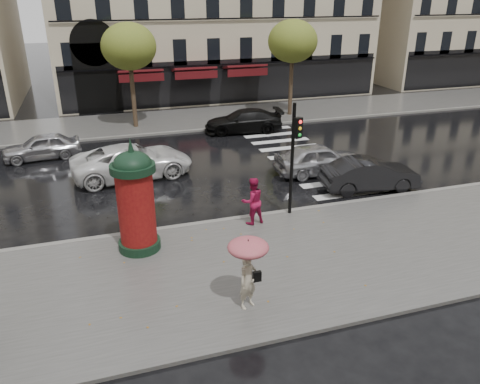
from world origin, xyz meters
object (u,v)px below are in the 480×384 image
object	(u,v)px
woman_red	(252,201)
car_black	(243,121)
car_silver	(319,159)
car_darkgrey	(370,174)
man_burgundy	(132,217)
traffic_light	(294,149)
car_far_silver	(42,147)
woman_umbrella	(248,262)
morris_column	(135,198)
car_white	(132,161)

from	to	relation	value
woman_red	car_black	bearing A→B (deg)	-115.44
woman_red	car_silver	distance (m)	6.62
car_darkgrey	man_burgundy	bearing A→B (deg)	105.88
man_burgundy	traffic_light	world-z (taller)	traffic_light
car_darkgrey	car_far_silver	size ratio (longest dim) A/B	1.11
car_far_silver	woman_umbrella	bearing A→B (deg)	15.82
traffic_light	car_darkgrey	xyz separation A→B (m)	(4.47, 1.48, -2.09)
morris_column	woman_red	bearing A→B (deg)	8.42
woman_red	car_far_silver	distance (m)	13.62
traffic_light	man_burgundy	bearing A→B (deg)	-177.08
man_burgundy	car_black	size ratio (longest dim) A/B	0.37
car_silver	car_far_silver	distance (m)	14.69
car_darkgrey	car_white	size ratio (longest dim) A/B	0.77
woman_umbrella	car_darkgrey	size ratio (longest dim) A/B	0.49
morris_column	car_silver	size ratio (longest dim) A/B	0.89
car_black	morris_column	bearing A→B (deg)	-24.01
woman_red	traffic_light	world-z (taller)	traffic_light
traffic_light	car_black	xyz separation A→B (m)	(1.97, 12.28, -2.10)
man_burgundy	car_black	xyz separation A→B (m)	(8.20, 12.60, -0.32)
car_black	car_far_silver	distance (m)	12.05
car_darkgrey	traffic_light	bearing A→B (deg)	114.69
car_silver	car_darkgrey	world-z (taller)	car_silver
car_silver	woman_umbrella	bearing A→B (deg)	144.44
car_white	car_far_silver	distance (m)	6.06
car_far_silver	man_burgundy	bearing A→B (deg)	12.59
man_burgundy	car_far_silver	distance (m)	11.49
woman_umbrella	car_darkgrey	world-z (taller)	woman_umbrella
woman_umbrella	woman_red	distance (m)	5.21
man_burgundy	car_silver	bearing A→B (deg)	176.85
woman_red	car_black	distance (m)	13.14
car_silver	man_burgundy	bearing A→B (deg)	115.51
traffic_light	car_silver	size ratio (longest dim) A/B	1.00
woman_umbrella	man_burgundy	bearing A→B (deg)	118.81
car_white	car_far_silver	world-z (taller)	car_white
morris_column	car_white	world-z (taller)	morris_column
woman_umbrella	car_silver	xyz separation A→B (m)	(6.77, 9.22, -0.79)
woman_umbrella	car_silver	size ratio (longest dim) A/B	0.49
car_darkgrey	car_black	size ratio (longest dim) A/B	0.89
woman_umbrella	car_silver	distance (m)	11.47
car_white	morris_column	bearing A→B (deg)	169.77
car_darkgrey	car_white	bearing A→B (deg)	70.46
man_burgundy	car_darkgrey	bearing A→B (deg)	161.63
car_silver	car_black	distance (m)	8.33
car_black	woman_umbrella	bearing A→B (deg)	-10.26
woman_umbrella	car_white	bearing A→B (deg)	99.93
woman_red	car_far_silver	size ratio (longest dim) A/B	0.46
car_darkgrey	car_white	distance (m)	11.16
car_silver	car_far_silver	xyz separation A→B (m)	(-13.17, 6.51, -0.08)
morris_column	car_black	distance (m)	15.56
man_burgundy	car_white	distance (m)	6.71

